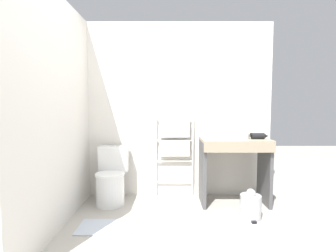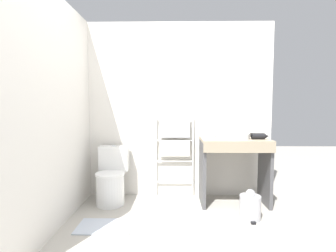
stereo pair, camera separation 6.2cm
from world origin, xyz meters
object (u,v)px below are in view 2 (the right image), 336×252
object	(u,v)px
sink_basin	(235,136)
trash_bin	(250,206)
toilet	(111,179)
cup_near_edge	(212,133)
cup_near_wall	(206,133)
towel_radiator	(175,142)
hair_dryer	(259,136)

from	to	relation	value
sink_basin	trash_bin	world-z (taller)	sink_basin
toilet	trash_bin	distance (m)	1.71
cup_near_edge	cup_near_wall	bearing A→B (deg)	162.33
toilet	cup_near_wall	size ratio (longest dim) A/B	6.94
cup_near_wall	trash_bin	size ratio (longest dim) A/B	0.31
towel_radiator	cup_near_wall	world-z (taller)	towel_radiator
toilet	cup_near_edge	world-z (taller)	cup_near_edge
towel_radiator	toilet	bearing A→B (deg)	-162.85
sink_basin	hair_dryer	distance (m)	0.29
cup_near_wall	sink_basin	bearing A→B (deg)	-28.86
towel_radiator	cup_near_wall	xyz separation A→B (m)	(0.41, -0.09, 0.13)
sink_basin	cup_near_edge	distance (m)	0.30
sink_basin	hair_dryer	size ratio (longest dim) A/B	1.74
toilet	trash_bin	xyz separation A→B (m)	(1.64, -0.46, -0.16)
toilet	trash_bin	bearing A→B (deg)	-15.62
cup_near_wall	hair_dryer	bearing A→B (deg)	-19.68
cup_near_edge	toilet	bearing A→B (deg)	-174.00
cup_near_wall	towel_radiator	bearing A→B (deg)	167.51
towel_radiator	cup_near_edge	bearing A→B (deg)	-13.29
cup_near_wall	hair_dryer	size ratio (longest dim) A/B	0.50
cup_near_wall	trash_bin	distance (m)	1.06
cup_near_wall	trash_bin	bearing A→B (deg)	-56.16
towel_radiator	cup_near_wall	size ratio (longest dim) A/B	10.59
toilet	hair_dryer	bearing A→B (deg)	-1.89
sink_basin	trash_bin	bearing A→B (deg)	-79.31
cup_near_edge	trash_bin	bearing A→B (deg)	-60.18
toilet	cup_near_edge	bearing A→B (deg)	6.00
toilet	towel_radiator	size ratio (longest dim) A/B	0.66
hair_dryer	trash_bin	world-z (taller)	hair_dryer
sink_basin	hair_dryer	xyz separation A→B (m)	(0.28, -0.04, 0.00)
sink_basin	cup_near_wall	xyz separation A→B (m)	(-0.33, 0.18, 0.01)
trash_bin	sink_basin	bearing A→B (deg)	100.69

